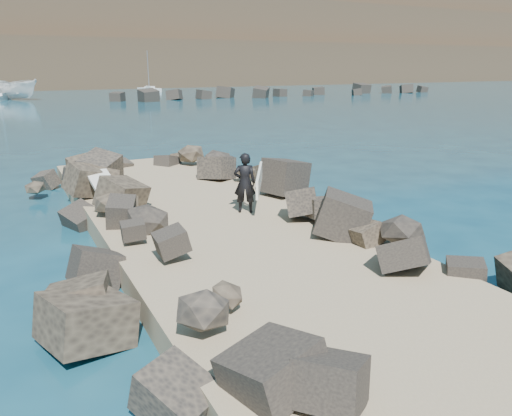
# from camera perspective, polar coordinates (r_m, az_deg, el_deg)

# --- Properties ---
(ground) EXTENTS (800.00, 800.00, 0.00)m
(ground) POSITION_cam_1_polar(r_m,az_deg,el_deg) (12.46, -2.11, -5.51)
(ground) COLOR #0F384C
(ground) RESTS_ON ground
(jetty) EXTENTS (6.00, 26.00, 0.60)m
(jetty) POSITION_cam_1_polar(r_m,az_deg,el_deg) (10.70, 2.46, -7.52)
(jetty) COLOR #8C7759
(jetty) RESTS_ON ground
(riprap_left) EXTENTS (2.60, 22.00, 1.00)m
(riprap_left) POSITION_cam_1_polar(r_m,az_deg,el_deg) (10.09, -13.64, -8.26)
(riprap_left) COLOR black
(riprap_left) RESTS_ON ground
(riprap_right) EXTENTS (2.60, 22.00, 1.00)m
(riprap_right) POSITION_cam_1_polar(r_m,az_deg,el_deg) (12.58, 12.93, -3.28)
(riprap_right) COLOR black
(riprap_right) RESTS_ON ground
(breakwater_secondary) EXTENTS (52.00, 4.00, 1.20)m
(breakwater_secondary) POSITION_cam_1_polar(r_m,az_deg,el_deg) (76.79, 4.33, 13.05)
(breakwater_secondary) COLOR black
(breakwater_secondary) RESTS_ON ground
(headland) EXTENTS (360.00, 140.00, 32.00)m
(headland) POSITION_cam_1_polar(r_m,az_deg,el_deg) (171.54, -23.36, 18.65)
(headland) COLOR #2D4919
(headland) RESTS_ON ground
(surfboard_resting) EXTENTS (0.75, 2.62, 0.09)m
(surfboard_resting) POSITION_cam_1_polar(r_m,az_deg,el_deg) (15.03, -16.71, 1.77)
(surfboard_resting) COLOR white
(surfboard_resting) RESTS_ON riprap_left
(boat_imported) EXTENTS (6.68, 7.32, 2.79)m
(boat_imported) POSITION_cam_1_polar(r_m,az_deg,el_deg) (75.98, -25.68, 12.13)
(boat_imported) COLOR white
(boat_imported) RESTS_ON ground
(surfer_with_board) EXTENTS (1.37, 1.82, 1.68)m
(surfer_with_board) POSITION_cam_1_polar(r_m,az_deg,el_deg) (13.80, -1.05, 2.94)
(surfer_with_board) COLOR black
(surfer_with_board) RESTS_ON jetty
(sailboat_f) EXTENTS (1.49, 5.07, 6.25)m
(sailboat_f) POSITION_cam_1_polar(r_m,az_deg,el_deg) (113.85, -8.90, 13.75)
(sailboat_f) COLOR silver
(sailboat_f) RESTS_ON ground
(sailboat_d) EXTENTS (2.96, 5.88, 7.09)m
(sailboat_d) POSITION_cam_1_polar(r_m,az_deg,el_deg) (92.19, -12.10, 13.09)
(sailboat_d) COLOR silver
(sailboat_d) RESTS_ON ground
(sailboat_b) EXTENTS (2.80, 6.17, 7.38)m
(sailboat_b) POSITION_cam_1_polar(r_m,az_deg,el_deg) (76.24, -27.19, 11.16)
(sailboat_b) COLOR silver
(sailboat_b) RESTS_ON ground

